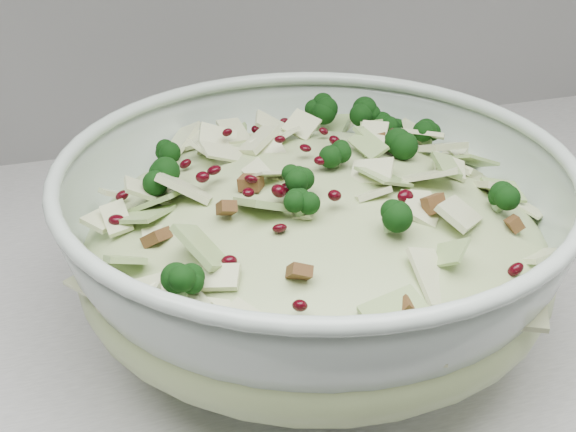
{
  "coord_description": "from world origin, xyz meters",
  "views": [
    {
      "loc": [
        0.38,
        1.14,
        1.28
      ],
      "look_at": [
        0.52,
        1.6,
        1.0
      ],
      "focal_mm": 50.0,
      "sensor_mm": 36.0,
      "label": 1
    }
  ],
  "objects": [
    {
      "name": "mixing_bowl",
      "position": [
        0.54,
        1.6,
        0.98
      ],
      "size": [
        0.47,
        0.47,
        0.15
      ],
      "rotation": [
        0.0,
        0.0,
        -0.39
      ],
      "color": "#B5C8BA",
      "rests_on": "counter"
    },
    {
      "name": "salad",
      "position": [
        0.54,
        1.6,
        1.0
      ],
      "size": [
        0.38,
        0.38,
        0.15
      ],
      "rotation": [
        0.0,
        0.0,
        -0.13
      ],
      "color": "#A4B47B",
      "rests_on": "mixing_bowl"
    }
  ]
}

